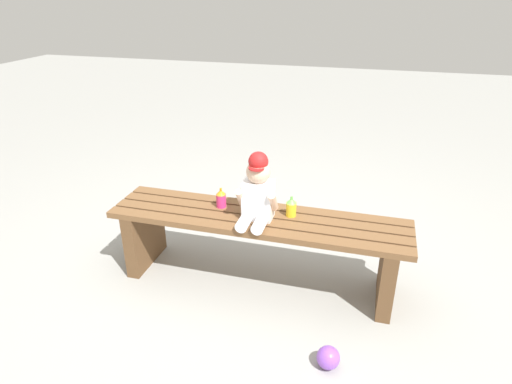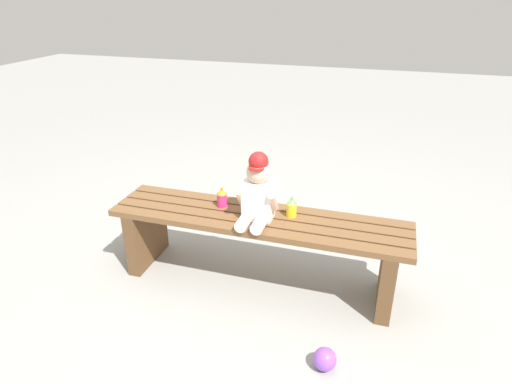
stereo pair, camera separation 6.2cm
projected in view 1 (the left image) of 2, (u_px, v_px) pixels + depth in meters
name	position (u px, v px, depth m)	size (l,w,h in m)	color
ground_plane	(258.00, 279.00, 2.77)	(16.00, 16.00, 0.00)	#999993
park_bench	(258.00, 237.00, 2.63)	(1.77, 0.40, 0.45)	brown
child_figure	(257.00, 191.00, 2.47)	(0.23, 0.27, 0.40)	white
sippy_cup_left	(221.00, 198.00, 2.66)	(0.06, 0.06, 0.12)	#E5337F
sippy_cup_right	(291.00, 207.00, 2.55)	(0.06, 0.06, 0.12)	yellow
toy_ball	(328.00, 358.00, 2.11)	(0.11, 0.11, 0.11)	#8C4CCC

